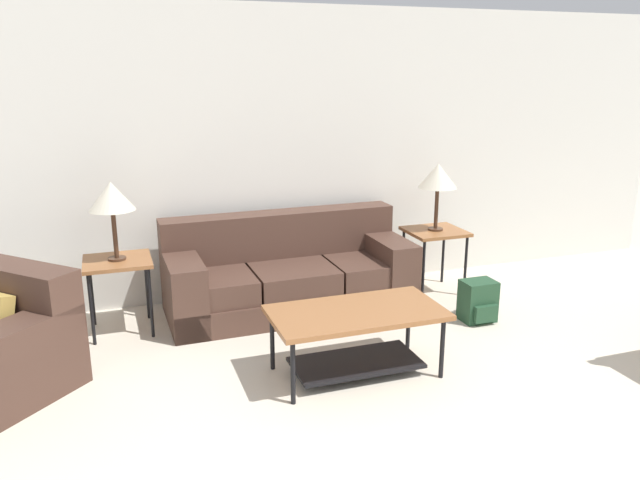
# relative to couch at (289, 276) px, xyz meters

# --- Properties ---
(wall_back) EXTENTS (8.51, 0.06, 2.60)m
(wall_back) POSITION_rel_couch_xyz_m (0.08, 0.50, 1.00)
(wall_back) COLOR silver
(wall_back) RESTS_ON ground_plane
(couch) EXTENTS (2.13, 0.88, 0.82)m
(couch) POSITION_rel_couch_xyz_m (0.00, 0.00, 0.00)
(couch) COLOR #4C3328
(couch) RESTS_ON ground_plane
(coffee_table) EXTENTS (1.18, 0.62, 0.47)m
(coffee_table) POSITION_rel_couch_xyz_m (0.09, -1.34, 0.05)
(coffee_table) COLOR #935B33
(coffee_table) RESTS_ON ground_plane
(side_table_left) EXTENTS (0.52, 0.49, 0.60)m
(side_table_left) POSITION_rel_couch_xyz_m (-1.41, -0.04, 0.24)
(side_table_left) COLOR #935B33
(side_table_left) RESTS_ON ground_plane
(side_table_right) EXTENTS (0.52, 0.49, 0.60)m
(side_table_right) POSITION_rel_couch_xyz_m (1.41, -0.04, 0.24)
(side_table_right) COLOR #935B33
(side_table_right) RESTS_ON ground_plane
(table_lamp_left) EXTENTS (0.35, 0.35, 0.62)m
(table_lamp_left) POSITION_rel_couch_xyz_m (-1.41, -0.04, 0.80)
(table_lamp_left) COLOR #472D1E
(table_lamp_left) RESTS_ON side_table_left
(table_lamp_right) EXTENTS (0.35, 0.35, 0.62)m
(table_lamp_right) POSITION_rel_couch_xyz_m (1.41, -0.04, 0.80)
(table_lamp_right) COLOR #472D1E
(table_lamp_right) RESTS_ON side_table_right
(backpack) EXTENTS (0.28, 0.29, 0.35)m
(backpack) POSITION_rel_couch_xyz_m (1.42, -0.80, -0.13)
(backpack) COLOR #23472D
(backpack) RESTS_ON ground_plane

